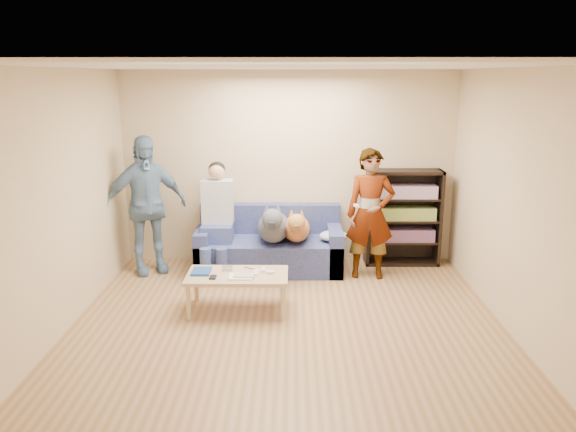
{
  "coord_description": "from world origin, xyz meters",
  "views": [
    {
      "loc": [
        0.05,
        -5.06,
        2.52
      ],
      "look_at": [
        0.0,
        1.2,
        0.95
      ],
      "focal_mm": 35.0,
      "sensor_mm": 36.0,
      "label": 1
    }
  ],
  "objects_px": {
    "notebook_blue": "(201,271)",
    "dog_tan": "(296,228)",
    "person_standing_left": "(145,205)",
    "camera_silver": "(228,268)",
    "coffee_table": "(237,278)",
    "bookshelf": "(403,215)",
    "person_standing_right": "(370,214)",
    "sofa": "(270,248)",
    "dog_gray": "(274,226)",
    "person_seated": "(217,215)"
  },
  "relations": [
    {
      "from": "bookshelf",
      "to": "person_seated",
      "type": "bearing_deg",
      "value": -171.72
    },
    {
      "from": "person_standing_right",
      "to": "dog_tan",
      "type": "xyz_separation_m",
      "value": [
        -0.93,
        0.14,
        -0.22
      ]
    },
    {
      "from": "camera_silver",
      "to": "person_seated",
      "type": "bearing_deg",
      "value": 102.75
    },
    {
      "from": "person_seated",
      "to": "sofa",
      "type": "bearing_deg",
      "value": 10.59
    },
    {
      "from": "dog_gray",
      "to": "coffee_table",
      "type": "height_order",
      "value": "dog_gray"
    },
    {
      "from": "person_standing_left",
      "to": "notebook_blue",
      "type": "height_order",
      "value": "person_standing_left"
    },
    {
      "from": "person_standing_left",
      "to": "dog_gray",
      "type": "xyz_separation_m",
      "value": [
        1.65,
        -0.05,
        -0.26
      ]
    },
    {
      "from": "person_seated",
      "to": "dog_tan",
      "type": "xyz_separation_m",
      "value": [
        1.03,
        -0.03,
        -0.16
      ]
    },
    {
      "from": "notebook_blue",
      "to": "person_standing_right",
      "type": "bearing_deg",
      "value": 27.62
    },
    {
      "from": "person_standing_right",
      "to": "coffee_table",
      "type": "relative_size",
      "value": 1.5
    },
    {
      "from": "sofa",
      "to": "person_standing_right",
      "type": "bearing_deg",
      "value": -13.27
    },
    {
      "from": "person_standing_left",
      "to": "person_seated",
      "type": "relative_size",
      "value": 1.23
    },
    {
      "from": "dog_gray",
      "to": "dog_tan",
      "type": "height_order",
      "value": "dog_gray"
    },
    {
      "from": "camera_silver",
      "to": "person_seated",
      "type": "xyz_separation_m",
      "value": [
        -0.26,
        1.14,
        0.33
      ]
    },
    {
      "from": "person_standing_left",
      "to": "sofa",
      "type": "distance_m",
      "value": 1.71
    },
    {
      "from": "notebook_blue",
      "to": "dog_tan",
      "type": "height_order",
      "value": "dog_tan"
    },
    {
      "from": "camera_silver",
      "to": "dog_gray",
      "type": "distance_m",
      "value": 1.2
    },
    {
      "from": "person_seated",
      "to": "bookshelf",
      "type": "distance_m",
      "value": 2.51
    },
    {
      "from": "notebook_blue",
      "to": "dog_gray",
      "type": "distance_m",
      "value": 1.39
    },
    {
      "from": "person_seated",
      "to": "bookshelf",
      "type": "xyz_separation_m",
      "value": [
        2.48,
        0.36,
        -0.09
      ]
    },
    {
      "from": "person_standing_right",
      "to": "dog_gray",
      "type": "height_order",
      "value": "person_standing_right"
    },
    {
      "from": "person_standing_right",
      "to": "person_standing_left",
      "type": "height_order",
      "value": "person_standing_left"
    },
    {
      "from": "sofa",
      "to": "dog_tan",
      "type": "distance_m",
      "value": 0.51
    },
    {
      "from": "camera_silver",
      "to": "dog_tan",
      "type": "xyz_separation_m",
      "value": [
        0.77,
        1.11,
        0.16
      ]
    },
    {
      "from": "person_standing_left",
      "to": "coffee_table",
      "type": "relative_size",
      "value": 1.64
    },
    {
      "from": "bookshelf",
      "to": "person_standing_right",
      "type": "bearing_deg",
      "value": -134.07
    },
    {
      "from": "coffee_table",
      "to": "sofa",
      "type": "bearing_deg",
      "value": 77.85
    },
    {
      "from": "person_standing_right",
      "to": "dog_gray",
      "type": "relative_size",
      "value": 1.32
    },
    {
      "from": "sofa",
      "to": "bookshelf",
      "type": "xyz_separation_m",
      "value": [
        1.8,
        0.23,
        0.4
      ]
    },
    {
      "from": "sofa",
      "to": "coffee_table",
      "type": "bearing_deg",
      "value": -102.15
    },
    {
      "from": "dog_tan",
      "to": "person_standing_left",
      "type": "bearing_deg",
      "value": 179.38
    },
    {
      "from": "camera_silver",
      "to": "notebook_blue",
      "type": "bearing_deg",
      "value": -165.96
    },
    {
      "from": "person_standing_right",
      "to": "notebook_blue",
      "type": "height_order",
      "value": "person_standing_right"
    },
    {
      "from": "notebook_blue",
      "to": "dog_tan",
      "type": "relative_size",
      "value": 0.23
    },
    {
      "from": "person_standing_right",
      "to": "camera_silver",
      "type": "height_order",
      "value": "person_standing_right"
    },
    {
      "from": "dog_tan",
      "to": "sofa",
      "type": "bearing_deg",
      "value": 155.35
    },
    {
      "from": "person_seated",
      "to": "dog_gray",
      "type": "relative_size",
      "value": 1.17
    },
    {
      "from": "person_standing_left",
      "to": "dog_tan",
      "type": "distance_m",
      "value": 1.97
    },
    {
      "from": "camera_silver",
      "to": "sofa",
      "type": "xyz_separation_m",
      "value": [
        0.42,
        1.27,
        -0.16
      ]
    },
    {
      "from": "person_standing_left",
      "to": "camera_silver",
      "type": "bearing_deg",
      "value": -71.48
    },
    {
      "from": "dog_tan",
      "to": "coffee_table",
      "type": "distance_m",
      "value": 1.41
    },
    {
      "from": "camera_silver",
      "to": "dog_tan",
      "type": "height_order",
      "value": "dog_tan"
    },
    {
      "from": "camera_silver",
      "to": "person_seated",
      "type": "distance_m",
      "value": 1.22
    },
    {
      "from": "person_standing_right",
      "to": "sofa",
      "type": "relative_size",
      "value": 0.87
    },
    {
      "from": "sofa",
      "to": "person_standing_left",
      "type": "bearing_deg",
      "value": -174.95
    },
    {
      "from": "person_standing_right",
      "to": "bookshelf",
      "type": "distance_m",
      "value": 0.76
    },
    {
      "from": "person_seated",
      "to": "bookshelf",
      "type": "bearing_deg",
      "value": 8.28
    },
    {
      "from": "person_standing_right",
      "to": "dog_tan",
      "type": "height_order",
      "value": "person_standing_right"
    },
    {
      "from": "coffee_table",
      "to": "bookshelf",
      "type": "height_order",
      "value": "bookshelf"
    },
    {
      "from": "bookshelf",
      "to": "dog_tan",
      "type": "bearing_deg",
      "value": -164.72
    }
  ]
}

